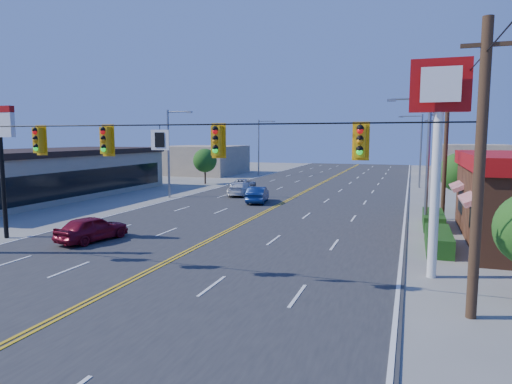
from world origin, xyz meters
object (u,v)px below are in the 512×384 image
(signal_span, at_px, (130,155))
(pizza_hut_sign, at_px, (0,144))
(car_silver, at_px, (243,185))
(car_magenta, at_px, (92,229))
(car_white, at_px, (240,189))
(car_blue, at_px, (258,195))
(kfc_pylon, at_px, (438,124))

(signal_span, height_order, pizza_hut_sign, signal_span)
(pizza_hut_sign, relative_size, car_silver, 1.59)
(signal_span, height_order, car_magenta, signal_span)
(pizza_hut_sign, height_order, car_silver, pizza_hut_sign)
(car_white, distance_m, car_silver, 4.45)
(car_blue, bearing_deg, pizza_hut_sign, 52.28)
(kfc_pylon, bearing_deg, car_silver, 124.56)
(car_blue, bearing_deg, car_magenta, 66.88)
(kfc_pylon, relative_size, pizza_hut_sign, 1.24)
(car_magenta, bearing_deg, pizza_hut_sign, 19.88)
(pizza_hut_sign, xyz_separation_m, car_magenta, (5.16, 0.73, -4.50))
(signal_span, distance_m, kfc_pylon, 11.87)
(car_blue, xyz_separation_m, car_white, (-3.10, 3.96, -0.03))
(car_white, bearing_deg, car_silver, -81.28)
(kfc_pylon, distance_m, car_blue, 22.20)
(car_magenta, height_order, car_white, car_magenta)
(kfc_pylon, relative_size, car_silver, 1.98)
(car_magenta, xyz_separation_m, car_silver, (-0.61, 24.61, -0.08))
(kfc_pylon, distance_m, car_magenta, 17.69)
(car_silver, bearing_deg, pizza_hut_sign, 75.11)
(signal_span, distance_m, car_blue, 21.62)
(car_silver, bearing_deg, kfc_pylon, 119.84)
(signal_span, distance_m, car_magenta, 8.53)
(car_blue, bearing_deg, car_white, -62.14)
(kfc_pylon, xyz_separation_m, car_silver, (-17.45, 25.34, -5.45))
(kfc_pylon, height_order, car_white, kfc_pylon)
(car_white, xyz_separation_m, car_silver, (-1.26, 4.27, -0.05))
(signal_span, height_order, car_white, signal_span)
(kfc_pylon, distance_m, car_silver, 31.24)
(pizza_hut_sign, bearing_deg, signal_span, -20.19)
(signal_span, xyz_separation_m, car_silver, (-6.33, 29.34, -4.29))
(kfc_pylon, relative_size, car_white, 1.92)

